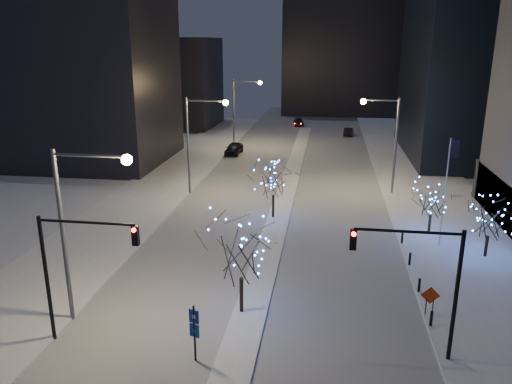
% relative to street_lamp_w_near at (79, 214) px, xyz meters
% --- Properties ---
extents(ground, '(160.00, 160.00, 0.00)m').
position_rel_street_lamp_w_near_xyz_m(ground, '(8.94, -2.00, -6.50)').
color(ground, white).
rests_on(ground, ground).
extents(road, '(20.00, 130.00, 0.02)m').
position_rel_street_lamp_w_near_xyz_m(road, '(8.94, 33.00, -6.49)').
color(road, '#A4A8B2').
rests_on(road, ground).
extents(median, '(2.00, 80.00, 0.15)m').
position_rel_street_lamp_w_near_xyz_m(median, '(8.94, 28.00, -6.42)').
color(median, white).
rests_on(median, ground).
extents(east_sidewalk, '(10.00, 90.00, 0.15)m').
position_rel_street_lamp_w_near_xyz_m(east_sidewalk, '(23.94, 18.00, -6.42)').
color(east_sidewalk, white).
rests_on(east_sidewalk, ground).
extents(west_sidewalk, '(8.00, 90.00, 0.15)m').
position_rel_street_lamp_w_near_xyz_m(west_sidewalk, '(-5.06, 18.00, -6.42)').
color(west_sidewalk, white).
rests_on(west_sidewalk, ground).
extents(filler_west_near, '(22.00, 18.00, 24.00)m').
position_rel_street_lamp_w_near_xyz_m(filler_west_near, '(-19.06, 38.00, 5.50)').
color(filler_west_near, black).
rests_on(filler_west_near, ground).
extents(filler_west_far, '(18.00, 16.00, 16.00)m').
position_rel_street_lamp_w_near_xyz_m(filler_west_far, '(-17.06, 68.00, 1.50)').
color(filler_west_far, black).
rests_on(filler_west_far, ground).
extents(horizon_block, '(24.00, 14.00, 42.00)m').
position_rel_street_lamp_w_near_xyz_m(horizon_block, '(14.94, 90.00, 14.50)').
color(horizon_block, black).
rests_on(horizon_block, ground).
extents(street_lamp_w_near, '(4.40, 0.56, 10.00)m').
position_rel_street_lamp_w_near_xyz_m(street_lamp_w_near, '(0.00, 0.00, 0.00)').
color(street_lamp_w_near, '#595E66').
rests_on(street_lamp_w_near, ground).
extents(street_lamp_w_mid, '(4.40, 0.56, 10.00)m').
position_rel_street_lamp_w_near_xyz_m(street_lamp_w_mid, '(0.00, 25.00, 0.00)').
color(street_lamp_w_mid, '#595E66').
rests_on(street_lamp_w_mid, ground).
extents(street_lamp_w_far, '(4.40, 0.56, 10.00)m').
position_rel_street_lamp_w_near_xyz_m(street_lamp_w_far, '(0.00, 50.00, 0.00)').
color(street_lamp_w_far, '#595E66').
rests_on(street_lamp_w_far, ground).
extents(street_lamp_east, '(3.90, 0.56, 10.00)m').
position_rel_street_lamp_w_near_xyz_m(street_lamp_east, '(19.02, 28.00, -0.05)').
color(street_lamp_east, '#595E66').
rests_on(street_lamp_east, ground).
extents(traffic_signal_west, '(5.26, 0.43, 7.00)m').
position_rel_street_lamp_w_near_xyz_m(traffic_signal_west, '(0.50, -2.00, -1.74)').
color(traffic_signal_west, black).
rests_on(traffic_signal_west, ground).
extents(traffic_signal_east, '(5.26, 0.43, 7.00)m').
position_rel_street_lamp_w_near_xyz_m(traffic_signal_east, '(17.88, -1.00, -1.74)').
color(traffic_signal_east, black).
rests_on(traffic_signal_east, ground).
extents(flagpoles, '(1.35, 2.60, 8.00)m').
position_rel_street_lamp_w_near_xyz_m(flagpoles, '(22.30, 15.25, -1.70)').
color(flagpoles, silver).
rests_on(flagpoles, east_sidewalk).
extents(bollards, '(0.16, 12.16, 0.90)m').
position_rel_street_lamp_w_near_xyz_m(bollards, '(19.14, 8.00, -5.90)').
color(bollards, black).
rests_on(bollards, east_sidewalk).
extents(car_near, '(2.24, 4.95, 1.65)m').
position_rel_street_lamp_w_near_xyz_m(car_near, '(-0.02, 44.44, -5.68)').
color(car_near, black).
rests_on(car_near, ground).
extents(car_mid, '(1.89, 4.24, 1.35)m').
position_rel_street_lamp_w_near_xyz_m(car_mid, '(16.53, 61.73, -5.82)').
color(car_mid, black).
rests_on(car_mid, ground).
extents(car_far, '(2.33, 4.65, 1.30)m').
position_rel_street_lamp_w_near_xyz_m(car_far, '(7.44, 70.99, -5.85)').
color(car_far, '#222227').
rests_on(car_far, ground).
extents(holiday_tree_median_near, '(6.06, 6.06, 5.93)m').
position_rel_street_lamp_w_near_xyz_m(holiday_tree_median_near, '(8.44, 2.04, -2.48)').
color(holiday_tree_median_near, black).
rests_on(holiday_tree_median_near, median).
extents(holiday_tree_median_far, '(4.48, 4.48, 5.32)m').
position_rel_street_lamp_w_near_xyz_m(holiday_tree_median_far, '(8.44, 18.62, -2.81)').
color(holiday_tree_median_far, black).
rests_on(holiday_tree_median_far, median).
extents(holiday_tree_plaza_near, '(3.95, 3.95, 4.66)m').
position_rel_street_lamp_w_near_xyz_m(holiday_tree_plaza_near, '(24.90, 12.37, -3.37)').
color(holiday_tree_plaza_near, black).
rests_on(holiday_tree_plaza_near, east_sidewalk).
extents(holiday_tree_plaza_far, '(4.07, 4.07, 4.40)m').
position_rel_street_lamp_w_near_xyz_m(holiday_tree_plaza_far, '(21.62, 16.52, -3.49)').
color(holiday_tree_plaza_far, black).
rests_on(holiday_tree_plaza_far, east_sidewalk).
extents(wayfinding_sign, '(0.53, 0.26, 3.08)m').
position_rel_street_lamp_w_near_xyz_m(wayfinding_sign, '(6.94, -2.77, -4.61)').
color(wayfinding_sign, black).
rests_on(wayfinding_sign, ground).
extents(construction_sign, '(1.08, 0.06, 1.78)m').
position_rel_street_lamp_w_near_xyz_m(construction_sign, '(19.24, 3.20, -5.28)').
color(construction_sign, black).
rests_on(construction_sign, east_sidewalk).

